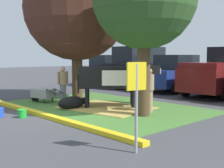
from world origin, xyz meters
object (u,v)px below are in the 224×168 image
Objects in this scene: person_visitor_far at (63,84)px; suv_black at (139,67)px; cow_holstein at (113,78)px; pickup_truck_maroon at (224,73)px; shade_tree_left at (77,8)px; parking_sign at (136,89)px; sedan_blue at (176,73)px; person_handler at (149,89)px; calf_lying at (72,103)px; sedan_red at (109,70)px; person_visitor_near at (142,82)px; wheelbarrow at (43,93)px; bucket_green at (22,113)px.

suv_black is (-2.15, 7.08, 0.46)m from person_visitor_far.
cow_holstein is 6.66m from pickup_truck_maroon.
shade_tree_left is 1.16× the size of pickup_truck_maroon.
pickup_truck_maroon reaches higher than parking_sign.
person_visitor_far is at bearing -73.10° from suv_black.
person_handler is at bearing -62.58° from sedan_blue.
calf_lying is 8.15m from pickup_truck_maroon.
suv_black is (2.57, 0.26, 0.29)m from sedan_red.
person_visitor_near is (1.02, 2.74, 0.67)m from calf_lying.
sedan_red is at bearing 140.14° from parking_sign.
shade_tree_left reaches higher than calf_lying.
sedan_blue reaches higher than wheelbarrow.
shade_tree_left is 7.88m from pickup_truck_maroon.
parking_sign is 6.17× the size of bucket_green.
person_visitor_near is at bearing 139.12° from person_handler.
person_visitor_far is 3.14m from bucket_green.
person_visitor_near is 3.29m from person_visitor_far.
pickup_truck_maroon reaches higher than person_visitor_near.
suv_black is (-3.77, 9.69, 1.13)m from bucket_green.
calf_lying is 0.78× the size of person_visitor_near.
wheelbarrow is (-3.13, -2.75, -0.53)m from person_visitor_near.
person_visitor_far is (-2.22, -0.77, -0.33)m from cow_holstein.
cow_holstein is 1.98× the size of calf_lying.
cow_holstein is 6.54m from sedan_blue.
calf_lying is at bearing -20.67° from person_visitor_far.
sedan_red is at bearing 123.92° from bucket_green.
bucket_green is at bearing -84.14° from sedan_blue.
suv_black is (-8.59, 9.58, -0.03)m from parking_sign.
pickup_truck_maroon is at bearing 94.43° from person_handler.
wheelbarrow is (-0.69, -0.55, -0.42)m from person_visitor_far.
pickup_truck_maroon is at bearing 107.78° from parking_sign.
shade_tree_left is 2.44× the size of cow_holstein.
parking_sign is (6.44, -2.49, 0.49)m from person_visitor_far.
sedan_red is at bearing 147.17° from person_visitor_near.
cow_holstein is 0.58× the size of sedan_red.
shade_tree_left is at bearing -179.06° from person_handler.
suv_black is 1.05× the size of sedan_blue.
suv_black reaches higher than person_handler.
person_visitor_near is 6.18m from parking_sign.
calf_lying is 0.30× the size of sedan_red.
person_visitor_far reaches higher than bucket_green.
sedan_blue is at bearing 0.53° from suv_black.
shade_tree_left reaches higher than bucket_green.
shade_tree_left is 4.44m from calf_lying.
cow_holstein is 1.60m from person_handler.
bucket_green is at bearing -100.06° from cow_holstein.
person_visitor_far is 7.42m from suv_black.
person_visitor_near is at bearing 81.40° from cow_holstein.
parking_sign is at bearing -27.19° from shade_tree_left.
cow_holstein is at bearing -55.28° from suv_black.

